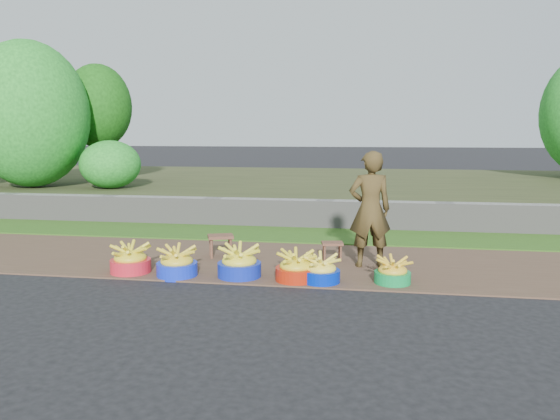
% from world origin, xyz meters
% --- Properties ---
extents(ground_plane, '(120.00, 120.00, 0.00)m').
position_xyz_m(ground_plane, '(0.00, 0.00, 0.00)').
color(ground_plane, black).
rests_on(ground_plane, ground).
extents(dirt_shoulder, '(80.00, 2.50, 0.02)m').
position_xyz_m(dirt_shoulder, '(0.00, 1.25, 0.01)').
color(dirt_shoulder, '#4D3829').
rests_on(dirt_shoulder, ground).
extents(grass_verge, '(80.00, 1.50, 0.04)m').
position_xyz_m(grass_verge, '(0.00, 3.25, 0.02)').
color(grass_verge, '#305B19').
rests_on(grass_verge, ground).
extents(retaining_wall, '(80.00, 0.35, 0.55)m').
position_xyz_m(retaining_wall, '(0.00, 4.10, 0.28)').
color(retaining_wall, gray).
rests_on(retaining_wall, ground).
extents(earth_bank, '(80.00, 10.00, 0.50)m').
position_xyz_m(earth_bank, '(0.00, 9.00, 0.25)').
color(earth_bank, '#363C1E').
rests_on(earth_bank, ground).
extents(vegetation, '(34.90, 7.98, 4.60)m').
position_xyz_m(vegetation, '(-1.50, 7.14, 2.66)').
color(vegetation, '#332618').
rests_on(vegetation, earth_bank).
extents(basin_a, '(0.53, 0.53, 0.39)m').
position_xyz_m(basin_a, '(-2.25, 0.31, 0.18)').
color(basin_a, red).
rests_on(basin_a, ground).
extents(basin_b, '(0.52, 0.52, 0.39)m').
position_xyz_m(basin_b, '(-1.59, 0.25, 0.17)').
color(basin_b, '#1029D1').
rests_on(basin_b, ground).
extents(basin_c, '(0.56, 0.56, 0.42)m').
position_xyz_m(basin_c, '(-0.79, 0.33, 0.19)').
color(basin_c, '#0F23A8').
rests_on(basin_c, ground).
extents(basin_d, '(0.51, 0.51, 0.38)m').
position_xyz_m(basin_d, '(-0.05, 0.27, 0.17)').
color(basin_d, '#AC1F0A').
rests_on(basin_d, ground).
extents(basin_e, '(0.47, 0.47, 0.35)m').
position_xyz_m(basin_e, '(0.27, 0.25, 0.16)').
color(basin_e, '#001FAB').
rests_on(basin_e, ground).
extents(basin_f, '(0.44, 0.44, 0.33)m').
position_xyz_m(basin_f, '(1.14, 0.34, 0.15)').
color(basin_f, '#0C843B').
rests_on(basin_f, ground).
extents(stool_left, '(0.44, 0.39, 0.32)m').
position_xyz_m(stool_left, '(-1.32, 1.37, 0.28)').
color(stool_left, brown).
rests_on(stool_left, dirt_shoulder).
extents(stool_right, '(0.33, 0.28, 0.26)m').
position_xyz_m(stool_right, '(0.33, 1.41, 0.23)').
color(stool_right, brown).
rests_on(stool_right, dirt_shoulder).
extents(vendor_woman, '(0.64, 0.49, 1.58)m').
position_xyz_m(vendor_woman, '(0.85, 1.14, 0.81)').
color(vendor_woman, black).
rests_on(vendor_woman, dirt_shoulder).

